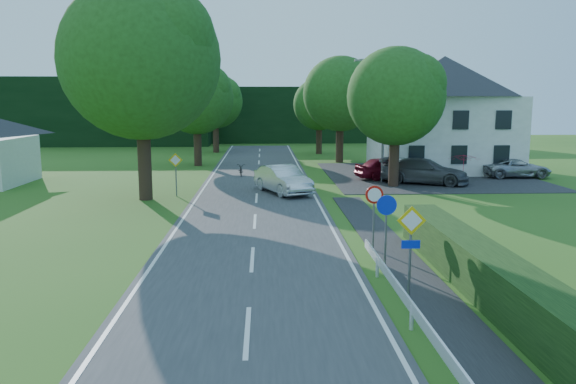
{
  "coord_description": "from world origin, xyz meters",
  "views": [
    {
      "loc": [
        0.41,
        -6.35,
        5.33
      ],
      "look_at": [
        1.44,
        17.37,
        1.45
      ],
      "focal_mm": 35.0,
      "sensor_mm": 36.0,
      "label": 1
    }
  ],
  "objects_px": {
    "streetlight": "(381,114)",
    "parked_car_silver_a": "(408,169)",
    "parked_car_red": "(387,168)",
    "parked_car_grey": "(424,171)",
    "motorcycle": "(241,170)",
    "parked_car_silver_b": "(517,168)",
    "moving_car": "(283,179)",
    "parasol": "(464,168)"
  },
  "relations": [
    {
      "from": "streetlight",
      "to": "parked_car_silver_a",
      "type": "relative_size",
      "value": 1.89
    },
    {
      "from": "streetlight",
      "to": "parked_car_red",
      "type": "height_order",
      "value": "streetlight"
    },
    {
      "from": "streetlight",
      "to": "parked_car_red",
      "type": "bearing_deg",
      "value": 57.95
    },
    {
      "from": "streetlight",
      "to": "parked_car_grey",
      "type": "relative_size",
      "value": 1.45
    },
    {
      "from": "motorcycle",
      "to": "parked_car_red",
      "type": "bearing_deg",
      "value": -15.41
    },
    {
      "from": "parked_car_silver_b",
      "to": "parked_car_red",
      "type": "bearing_deg",
      "value": 92.66
    },
    {
      "from": "moving_car",
      "to": "parked_car_silver_b",
      "type": "distance_m",
      "value": 17.57
    },
    {
      "from": "moving_car",
      "to": "parked_car_grey",
      "type": "height_order",
      "value": "parked_car_grey"
    },
    {
      "from": "parked_car_red",
      "to": "parasol",
      "type": "xyz_separation_m",
      "value": [
        4.65,
        -1.73,
        0.17
      ]
    },
    {
      "from": "moving_car",
      "to": "parasol",
      "type": "xyz_separation_m",
      "value": [
        11.97,
        3.92,
        0.13
      ]
    },
    {
      "from": "streetlight",
      "to": "parked_car_red",
      "type": "relative_size",
      "value": 1.82
    },
    {
      "from": "moving_car",
      "to": "parked_car_grey",
      "type": "bearing_deg",
      "value": -2.85
    },
    {
      "from": "parked_car_silver_a",
      "to": "moving_car",
      "type": "bearing_deg",
      "value": 116.52
    },
    {
      "from": "moving_car",
      "to": "parasol",
      "type": "distance_m",
      "value": 12.59
    },
    {
      "from": "parked_car_silver_a",
      "to": "parked_car_grey",
      "type": "distance_m",
      "value": 2.1
    },
    {
      "from": "parked_car_red",
      "to": "moving_car",
      "type": "bearing_deg",
      "value": 114.31
    },
    {
      "from": "parked_car_grey",
      "to": "parasol",
      "type": "bearing_deg",
      "value": -54.77
    },
    {
      "from": "moving_car",
      "to": "parked_car_red",
      "type": "bearing_deg",
      "value": 14.6
    },
    {
      "from": "parked_car_silver_a",
      "to": "parked_car_silver_b",
      "type": "relative_size",
      "value": 0.93
    },
    {
      "from": "motorcycle",
      "to": "parked_car_red",
      "type": "xyz_separation_m",
      "value": [
        10.03,
        -2.05,
        0.31
      ]
    },
    {
      "from": "motorcycle",
      "to": "parasol",
      "type": "relative_size",
      "value": 0.81
    },
    {
      "from": "moving_car",
      "to": "parked_car_red",
      "type": "distance_m",
      "value": 9.24
    },
    {
      "from": "parked_car_silver_b",
      "to": "parasol",
      "type": "height_order",
      "value": "parasol"
    },
    {
      "from": "streetlight",
      "to": "moving_car",
      "type": "distance_m",
      "value": 8.7
    },
    {
      "from": "parked_car_red",
      "to": "parasol",
      "type": "distance_m",
      "value": 4.96
    },
    {
      "from": "moving_car",
      "to": "parked_car_red",
      "type": "xyz_separation_m",
      "value": [
        7.32,
        5.65,
        -0.05
      ]
    },
    {
      "from": "streetlight",
      "to": "motorcycle",
      "type": "relative_size",
      "value": 4.8
    },
    {
      "from": "parked_car_grey",
      "to": "parasol",
      "type": "relative_size",
      "value": 2.69
    },
    {
      "from": "parked_car_red",
      "to": "parked_car_grey",
      "type": "relative_size",
      "value": 0.8
    },
    {
      "from": "streetlight",
      "to": "moving_car",
      "type": "bearing_deg",
      "value": -145.97
    },
    {
      "from": "streetlight",
      "to": "parked_car_silver_a",
      "type": "height_order",
      "value": "streetlight"
    },
    {
      "from": "streetlight",
      "to": "motorcycle",
      "type": "xyz_separation_m",
      "value": [
        -9.26,
        3.27,
        -3.99
      ]
    },
    {
      "from": "streetlight",
      "to": "parasol",
      "type": "height_order",
      "value": "streetlight"
    },
    {
      "from": "moving_car",
      "to": "parked_car_grey",
      "type": "distance_m",
      "value": 9.83
    },
    {
      "from": "motorcycle",
      "to": "parked_car_silver_a",
      "type": "xyz_separation_m",
      "value": [
        11.41,
        -2.27,
        0.26
      ]
    },
    {
      "from": "motorcycle",
      "to": "parked_car_silver_a",
      "type": "distance_m",
      "value": 11.64
    },
    {
      "from": "streetlight",
      "to": "moving_car",
      "type": "relative_size",
      "value": 1.65
    },
    {
      "from": "parked_car_red",
      "to": "parked_car_grey",
      "type": "height_order",
      "value": "parked_car_grey"
    },
    {
      "from": "parasol",
      "to": "motorcycle",
      "type": "bearing_deg",
      "value": 165.59
    },
    {
      "from": "motorcycle",
      "to": "parasol",
      "type": "xyz_separation_m",
      "value": [
        14.68,
        -3.77,
        0.49
      ]
    },
    {
      "from": "moving_car",
      "to": "parked_car_silver_a",
      "type": "relative_size",
      "value": 1.14
    },
    {
      "from": "moving_car",
      "to": "parked_car_silver_a",
      "type": "xyz_separation_m",
      "value": [
        8.7,
        5.42,
        -0.1
      ]
    }
  ]
}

